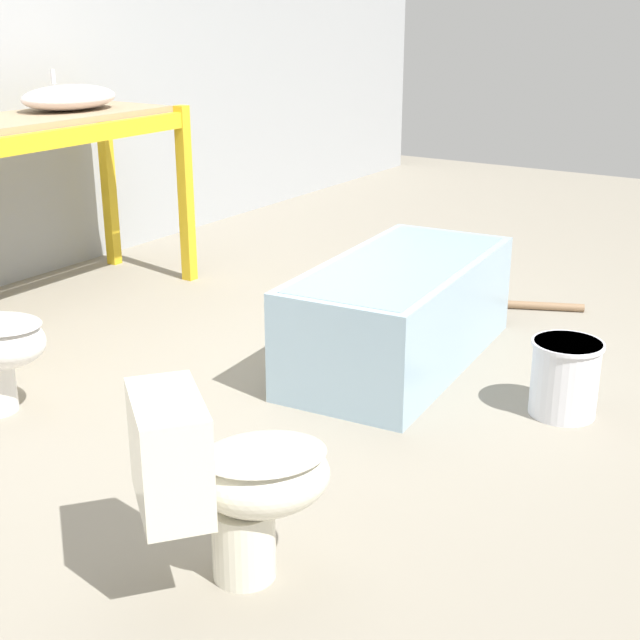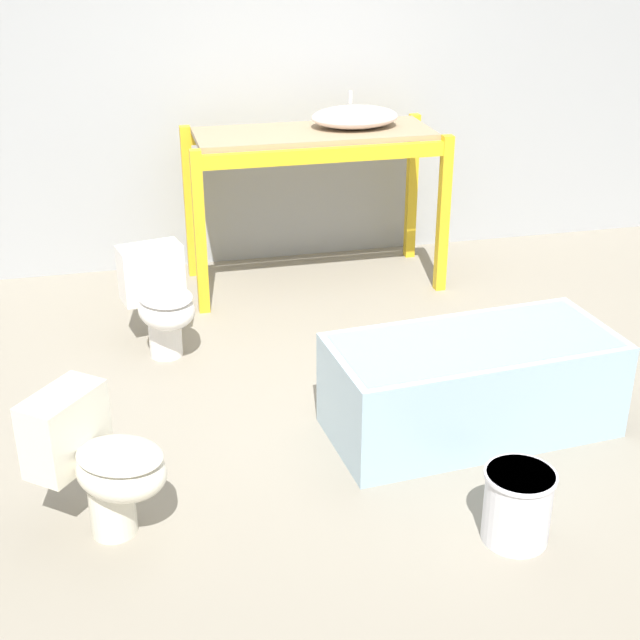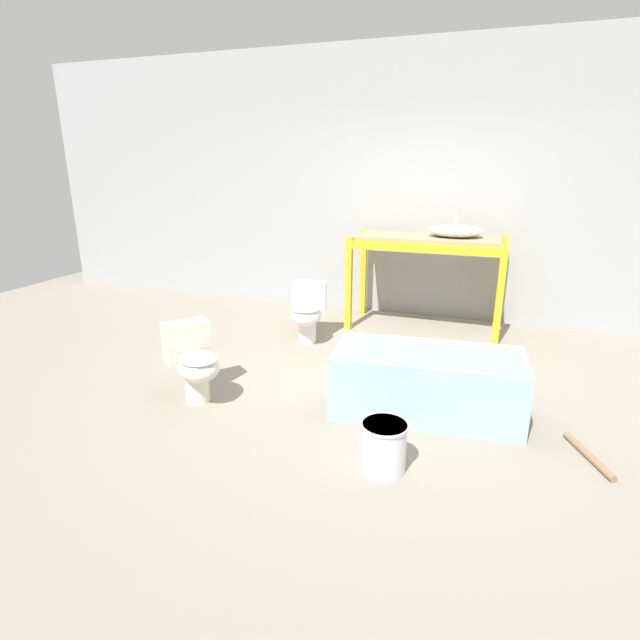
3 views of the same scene
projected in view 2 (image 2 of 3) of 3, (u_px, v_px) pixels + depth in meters
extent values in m
plane|color=gray|center=(354.00, 396.00, 4.83)|extent=(12.00, 12.00, 0.00)
cube|color=#9EA0A3|center=(273.00, 37.00, 6.11)|extent=(10.80, 0.08, 3.20)
cube|color=gold|center=(200.00, 234.00, 5.62)|extent=(0.07, 0.07, 1.07)
cube|color=gold|center=(443.00, 215.00, 5.96)|extent=(0.07, 0.07, 1.07)
cube|color=gold|center=(189.00, 203.00, 6.20)|extent=(0.07, 0.07, 1.07)
cube|color=gold|center=(412.00, 187.00, 6.54)|extent=(0.07, 0.07, 1.07)
cube|color=gold|center=(325.00, 155.00, 5.59)|extent=(1.63, 0.06, 0.09)
cube|color=gold|center=(303.00, 132.00, 6.18)|extent=(1.63, 0.06, 0.09)
cube|color=#998466|center=(314.00, 133.00, 5.86)|extent=(1.56, 0.59, 0.04)
ellipsoid|color=silver|center=(355.00, 117.00, 5.91)|extent=(0.59, 0.42, 0.14)
cylinder|color=silver|center=(350.00, 97.00, 5.97)|extent=(0.02, 0.02, 0.08)
cube|color=#99B7CC|center=(472.00, 385.00, 4.43)|extent=(1.47, 0.76, 0.50)
cube|color=#829CAD|center=(474.00, 359.00, 4.37)|extent=(1.38, 0.68, 0.21)
cylinder|color=silver|center=(113.00, 508.00, 3.74)|extent=(0.19, 0.19, 0.23)
ellipsoid|color=silver|center=(121.00, 471.00, 3.63)|extent=(0.51, 0.50, 0.22)
ellipsoid|color=#B3AF9F|center=(120.00, 455.00, 3.59)|extent=(0.48, 0.47, 0.03)
cube|color=silver|center=(65.00, 429.00, 3.68)|extent=(0.38, 0.40, 0.34)
cylinder|color=white|center=(165.00, 337.00, 5.23)|extent=(0.19, 0.19, 0.23)
ellipsoid|color=white|center=(166.00, 309.00, 5.08)|extent=(0.40, 0.46, 0.22)
ellipsoid|color=beige|center=(165.00, 297.00, 5.05)|extent=(0.38, 0.43, 0.03)
cube|color=white|center=(151.00, 272.00, 5.25)|extent=(0.39, 0.27, 0.34)
cylinder|color=silver|center=(517.00, 506.00, 3.68)|extent=(0.28, 0.28, 0.32)
cylinder|color=silver|center=(521.00, 475.00, 3.61)|extent=(0.30, 0.30, 0.02)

